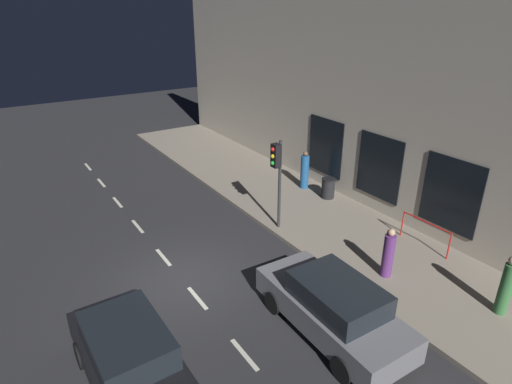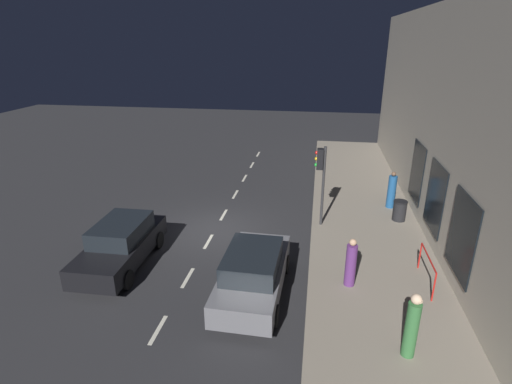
{
  "view_description": "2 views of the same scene",
  "coord_description": "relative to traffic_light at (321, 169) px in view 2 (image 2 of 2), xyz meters",
  "views": [
    {
      "loc": [
        -4.07,
        -10.31,
        7.87
      ],
      "look_at": [
        2.98,
        0.41,
        2.14
      ],
      "focal_mm": 29.72,
      "sensor_mm": 36.0,
      "label": 1
    },
    {
      "loc": [
        4.07,
        -14.57,
        7.5
      ],
      "look_at": [
        1.88,
        -0.77,
        2.13
      ],
      "focal_mm": 28.02,
      "sensor_mm": 36.0,
      "label": 2
    }
  ],
  "objects": [
    {
      "name": "ground_plane",
      "position": [
        -4.24,
        -0.99,
        -2.61
      ],
      "size": [
        60.0,
        60.0,
        0.0
      ],
      "primitive_type": "plane",
      "color": "#28282B"
    },
    {
      "name": "sidewalk",
      "position": [
        2.01,
        -0.99,
        -2.53
      ],
      "size": [
        4.5,
        32.0,
        0.15
      ],
      "color": "gray",
      "rests_on": "ground"
    },
    {
      "name": "building_facade",
      "position": [
        4.55,
        -0.99,
        1.82
      ],
      "size": [
        0.65,
        32.0,
        8.87
      ],
      "color": "beige",
      "rests_on": "ground"
    },
    {
      "name": "lane_centre_line",
      "position": [
        -4.24,
        -1.99,
        -2.61
      ],
      "size": [
        0.12,
        27.2,
        0.01
      ],
      "color": "beige",
      "rests_on": "ground"
    },
    {
      "name": "traffic_light",
      "position": [
        0.0,
        0.0,
        0.0
      ],
      "size": [
        0.46,
        0.32,
        3.39
      ],
      "color": "#2D2D30",
      "rests_on": "sidewalk"
    },
    {
      "name": "parked_car_0",
      "position": [
        -1.91,
        -5.14,
        -1.82
      ],
      "size": [
        1.97,
        4.49,
        1.58
      ],
      "rotation": [
        0.0,
        0.0,
        -0.02
      ],
      "color": "slate",
      "rests_on": "ground"
    },
    {
      "name": "parked_car_1",
      "position": [
        -6.79,
        -4.07,
        -1.82
      ],
      "size": [
        1.88,
        4.42,
        1.58
      ],
      "rotation": [
        0.0,
        0.0,
        3.16
      ],
      "color": "black",
      "rests_on": "ground"
    },
    {
      "name": "pedestrian_0",
      "position": [
        2.32,
        -7.24,
        -1.62
      ],
      "size": [
        0.46,
        0.46,
        1.77
      ],
      "rotation": [
        0.0,
        0.0,
        3.96
      ],
      "color": "#336B38",
      "rests_on": "sidewalk"
    },
    {
      "name": "pedestrian_1",
      "position": [
        3.3,
        2.38,
        -1.66
      ],
      "size": [
        0.52,
        0.52,
        1.73
      ],
      "rotation": [
        0.0,
        0.0,
        5.67
      ],
      "color": "#1E5189",
      "rests_on": "sidewalk"
    },
    {
      "name": "pedestrian_2",
      "position": [
        1.06,
        -4.35,
        -1.71
      ],
      "size": [
        0.46,
        0.46,
        1.62
      ],
      "rotation": [
        0.0,
        0.0,
        0.45
      ],
      "color": "#5B2D70",
      "rests_on": "sidewalk"
    },
    {
      "name": "trash_bin",
      "position": [
        3.46,
        0.96,
        -2.01
      ],
      "size": [
        0.59,
        0.59,
        0.89
      ],
      "color": "black",
      "rests_on": "sidewalk"
    },
    {
      "name": "red_railing",
      "position": [
        3.46,
        -3.91,
        -1.75
      ],
      "size": [
        0.05,
        1.92,
        0.97
      ],
      "color": "red",
      "rests_on": "sidewalk"
    }
  ]
}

